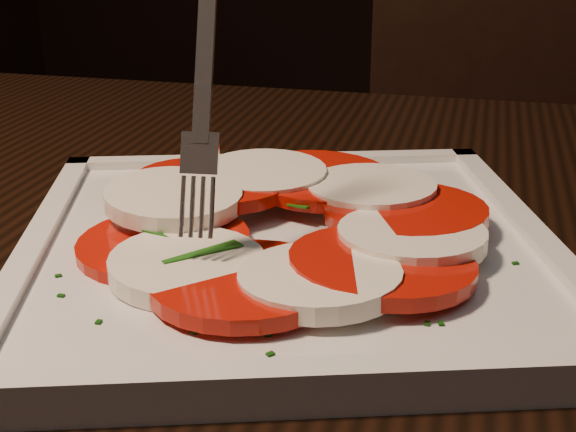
# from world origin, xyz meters

# --- Properties ---
(table) EXTENTS (1.28, 0.92, 0.75)m
(table) POSITION_xyz_m (-0.09, 0.20, 0.65)
(table) COLOR black
(table) RESTS_ON ground
(chair) EXTENTS (0.50, 0.50, 0.93)m
(chair) POSITION_xyz_m (-0.11, 0.88, 0.53)
(chair) COLOR black
(chair) RESTS_ON ground
(plate) EXTENTS (0.40, 0.40, 0.01)m
(plate) POSITION_xyz_m (-0.19, 0.14, 0.76)
(plate) COLOR white
(plate) RESTS_ON table
(caprese_salad) EXTENTS (0.25, 0.24, 0.03)m
(caprese_salad) POSITION_xyz_m (-0.19, 0.14, 0.78)
(caprese_salad) COLOR #C30D04
(caprese_salad) RESTS_ON plate
(fork) EXTENTS (0.04, 0.08, 0.16)m
(fork) POSITION_xyz_m (-0.22, 0.12, 0.87)
(fork) COLOR white
(fork) RESTS_ON caprese_salad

